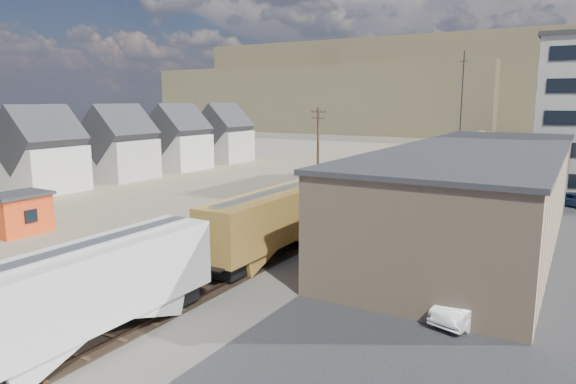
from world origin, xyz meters
The scene contains 13 objects.
ground centered at (0.00, 0.00, 0.00)m, with size 300.00×300.00×0.00m, color #6B6356.
ballast_bed centered at (0.00, 50.00, 0.03)m, with size 18.00×200.00×0.06m, color #4C4742.
dirt_yard centered at (-20.00, 40.00, 0.01)m, with size 24.00×180.00×0.03m, color #766551.
asphalt_lot centered at (22.00, 35.00, 0.02)m, with size 26.00×120.00×0.04m, color #232326.
rail_tracks centered at (-0.55, 50.00, 0.11)m, with size 11.40×200.00×0.24m.
freight_train centered at (3.80, 33.16, 2.79)m, with size 3.00×119.74×4.46m.
warehouse centered at (14.98, 25.00, 3.65)m, with size 12.40×40.40×7.25m.
utility_pole_north centered at (-8.50, 42.00, 5.30)m, with size 2.20×0.32×10.00m.
radio_mast centered at (6.00, 60.00, 9.12)m, with size 1.20×0.16×18.00m.
townhouse_row centered at (-34.00, 25.00, 4.34)m, with size 8.15×68.16×10.47m.
hills_north centered at (0.17, 167.92, 14.10)m, with size 265.00×80.00×32.00m.
maintenance_shed centered at (-17.64, 5.50, 1.76)m, with size 3.68×4.73×3.43m.
parked_car_white centered at (17.89, 6.48, 0.80)m, with size 1.69×4.85×1.60m, color white.
Camera 1 is at (22.27, -19.09, 10.94)m, focal length 32.00 mm.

